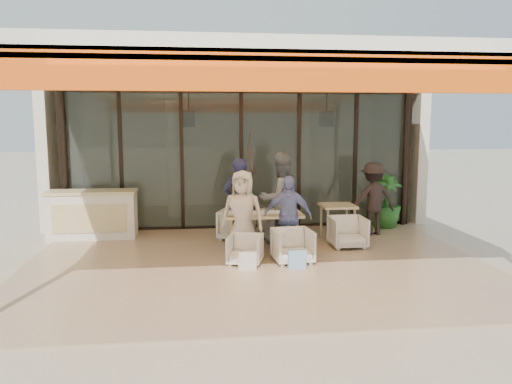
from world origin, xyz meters
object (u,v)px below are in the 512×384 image
(chair_far_left, at_px, (237,223))
(diner_grey, at_px, (280,199))
(diner_periwinkle, at_px, (288,216))
(chair_near_right, at_px, (293,244))
(standing_woman, at_px, (373,199))
(chair_far_right, at_px, (276,223))
(side_chair, at_px, (348,231))
(host_counter, at_px, (92,214))
(dining_table, at_px, (262,215))
(potted_palm, at_px, (385,200))
(diner_navy, at_px, (238,202))
(diner_cream, at_px, (242,214))
(side_table, at_px, (338,210))
(chair_near_left, at_px, (245,248))

(chair_far_left, relative_size, diner_grey, 0.38)
(diner_grey, distance_m, diner_periwinkle, 0.92)
(chair_near_right, bearing_deg, diner_periwinkle, 84.41)
(chair_near_right, bearing_deg, standing_woman, 36.66)
(diner_periwinkle, height_order, standing_woman, standing_woman)
(chair_far_right, distance_m, diner_periwinkle, 1.46)
(chair_near_right, xyz_separation_m, diner_grey, (0.00, 1.40, 0.60))
(chair_far_right, height_order, side_chair, side_chair)
(host_counter, relative_size, side_chair, 2.67)
(dining_table, relative_size, chair_far_right, 2.29)
(chair_far_right, bearing_deg, host_counter, -15.59)
(diner_grey, xyz_separation_m, diner_periwinkle, (0.00, -0.90, -0.19))
(dining_table, xyz_separation_m, chair_far_right, (0.43, 0.94, -0.36))
(host_counter, height_order, potted_palm, potted_palm)
(diner_navy, height_order, standing_woman, diner_navy)
(chair_near_right, distance_m, diner_periwinkle, 0.65)
(diner_navy, relative_size, diner_periwinkle, 1.17)
(dining_table, bearing_deg, chair_near_right, -66.00)
(diner_navy, bearing_deg, diner_grey, 162.46)
(diner_cream, xyz_separation_m, standing_woman, (2.99, 1.45, 0.01))
(host_counter, xyz_separation_m, diner_cream, (3.03, -1.80, 0.27))
(chair_near_right, height_order, potted_palm, potted_palm)
(host_counter, height_order, chair_far_right, host_counter)
(diner_periwinkle, bearing_deg, dining_table, 146.31)
(chair_far_right, relative_size, side_table, 0.88)
(chair_near_right, xyz_separation_m, side_table, (1.28, 1.68, 0.30))
(chair_far_right, xyz_separation_m, diner_cream, (-0.84, -1.40, 0.48))
(standing_woman, bearing_deg, diner_cream, 17.88)
(chair_near_left, xyz_separation_m, chair_near_right, (0.84, 0.00, 0.04))
(chair_far_right, xyz_separation_m, standing_woman, (2.15, 0.05, 0.48))
(potted_palm, bearing_deg, standing_woman, -127.76)
(chair_near_left, bearing_deg, chair_far_right, 82.43)
(diner_grey, xyz_separation_m, standing_woman, (2.15, 0.55, -0.13))
(dining_table, bearing_deg, diner_grey, 46.21)
(chair_near_right, relative_size, diner_periwinkle, 0.45)
(standing_woman, relative_size, potted_palm, 1.24)
(chair_far_left, xyz_separation_m, standing_woman, (2.99, 0.05, 0.45))
(dining_table, relative_size, side_table, 2.01)
(diner_navy, height_order, potted_palm, diner_navy)
(host_counter, relative_size, chair_near_left, 3.15)
(dining_table, xyz_separation_m, side_chair, (1.71, -0.03, -0.34))
(host_counter, bearing_deg, chair_near_left, -37.19)
(diner_periwinkle, bearing_deg, standing_woman, 47.32)
(chair_near_left, bearing_deg, diner_grey, 75.31)
(standing_woman, bearing_deg, diner_navy, 2.43)
(host_counter, height_order, standing_woman, standing_woman)
(chair_far_left, height_order, standing_woman, standing_woman)
(diner_cream, bearing_deg, dining_table, 66.28)
(diner_periwinkle, relative_size, standing_woman, 0.93)
(side_chair, bearing_deg, dining_table, 178.74)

